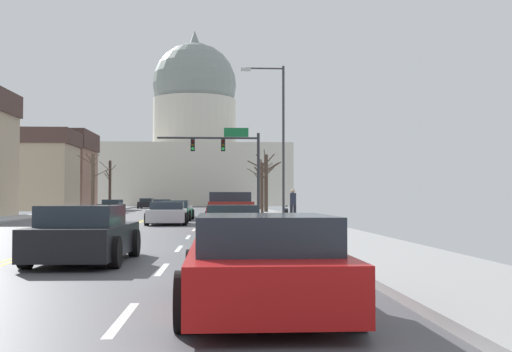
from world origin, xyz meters
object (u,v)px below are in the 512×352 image
Objects in this scene: sedan_near_01 at (176,211)px; sedan_oncoming_03 at (152,204)px; sedan_near_06 at (262,264)px; sedan_oncoming_00 at (112,207)px; sedan_near_00 at (177,209)px; pickup_truck_near_03 at (230,213)px; sedan_oncoming_02 at (147,204)px; sedan_near_04 at (233,223)px; bicycle_parked at (286,214)px; pedestrian_00 at (293,203)px; sedan_near_05 at (85,235)px; sedan_oncoming_01 at (163,205)px; street_lamp_right at (278,129)px; signal_gantry at (230,153)px; sedan_near_02 at (167,214)px.

sedan_near_01 is 1.00× the size of sedan_oncoming_03.
sedan_near_06 is 52.91m from sedan_oncoming_00.
sedan_near_00 is at bearing 92.51° from sedan_near_01.
pickup_truck_near_03 is 59.14m from sedan_oncoming_02.
sedan_near_06 reaches higher than sedan_near_04.
sedan_oncoming_02 reaches higher than bicycle_parked.
sedan_near_06 is (3.27, -32.72, 0.02)m from sedan_near_01.
pedestrian_00 is at bearing -58.81° from sedan_near_00.
pickup_truck_near_03 reaches higher than sedan_oncoming_03.
pedestrian_00 reaches higher than sedan_near_06.
sedan_near_05 reaches higher than sedan_near_01.
sedan_near_01 is 0.98× the size of sedan_near_06.
sedan_oncoming_02 is (0.23, 26.10, 0.03)m from sedan_oncoming_00.
sedan_near_06 is (3.44, -6.15, -0.01)m from sedan_near_05.
sedan_oncoming_01 is 38.83m from pedestrian_00.
sedan_oncoming_03 is (-6.91, 49.08, -0.03)m from sedan_near_00.
street_lamp_right reaches higher than bicycle_parked.
signal_gantry reaches higher than pedestrian_00.
signal_gantry is 1.86× the size of sedan_near_05.
pedestrian_00 reaches higher than sedan_near_04.
sedan_oncoming_03 is (-10.34, 67.71, -0.19)m from pickup_truck_near_03.
sedan_near_04 is (3.19, -19.14, -0.01)m from sedan_near_01.
pickup_truck_near_03 reaches higher than bicycle_parked.
street_lamp_right is 27.28m from sedan_oncoming_00.
sedan_near_01 is at bearing 145.92° from bicycle_parked.
sedan_oncoming_01 is at bearing 104.90° from street_lamp_right.
pickup_truck_near_03 is 1.23× the size of sedan_oncoming_00.
signal_gantry reaches higher than sedan_near_01.
pedestrian_00 is (6.87, 20.73, 0.52)m from sedan_near_05.
sedan_oncoming_02 is (-6.83, 45.27, 0.07)m from sedan_near_01.
sedan_oncoming_02 is at bearing 104.53° from street_lamp_right.
sedan_oncoming_02 is (-6.65, 71.84, 0.04)m from sedan_near_05.
sedan_oncoming_02 reaches higher than sedan_near_01.
pedestrian_00 is at bearing 82.74° from sedan_near_06.
pickup_truck_near_03 is at bearing -81.32° from sedan_oncoming_03.
sedan_near_00 reaches higher than sedan_near_02.
signal_gantry reaches higher than sedan_near_02.
sedan_near_02 is 1.00× the size of sedan_oncoming_01.
sedan_near_05 is at bearing -85.09° from sedan_oncoming_03.
bicycle_parked is (6.47, -4.37, -0.06)m from sedan_near_01.
street_lamp_right is 12.64m from sedan_near_00.
signal_gantry is at bearing 89.40° from sedan_near_04.
sedan_near_01 is 13.40m from pickup_truck_near_03.
sedan_oncoming_00 is (-10.24, 32.18, -0.15)m from pickup_truck_near_03.
sedan_near_05 is 0.94× the size of sedan_near_06.
sedan_near_02 is (-6.00, -2.31, -4.71)m from street_lamp_right.
sedan_near_00 is at bearing 90.12° from sedan_near_05.
sedan_oncoming_00 reaches higher than sedan_near_04.
signal_gantry is 42.44m from sedan_near_06.
sedan_near_01 is 1.04× the size of sedan_near_05.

